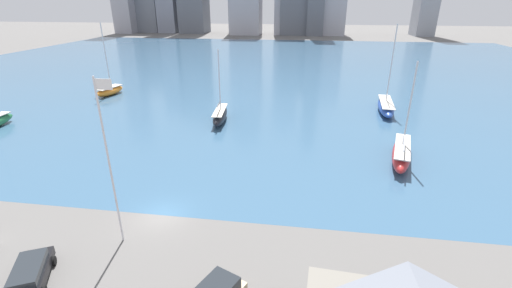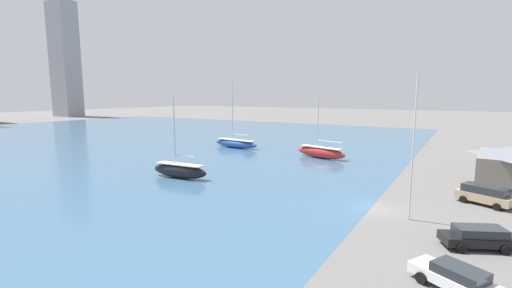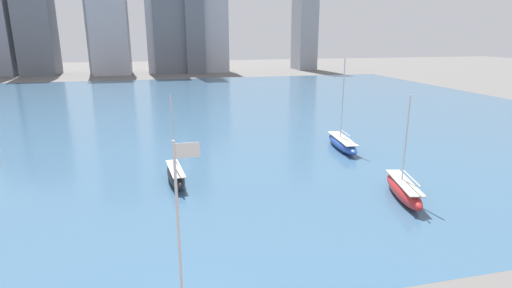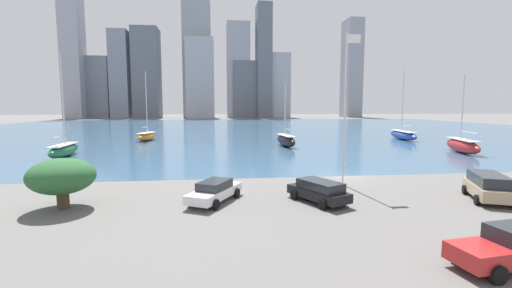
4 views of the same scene
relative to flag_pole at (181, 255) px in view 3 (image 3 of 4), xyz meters
name	(u,v)px [view 3 (image 3 of 4)]	position (x,y,z in m)	size (l,w,h in m)	color
harbor_water	(170,112)	(1.58, 73.51, -6.77)	(180.00, 140.00, 0.00)	#385B7A
flag_pole	(181,255)	(0.00, 0.00, 0.00)	(1.24, 0.14, 12.55)	silver
distant_city_skyline	(113,14)	(-17.93, 172.60, 18.53)	(166.04, 21.47, 64.79)	#9E9EA8
sailboat_red	(403,190)	(24.17, 17.37, -5.72)	(4.29, 9.81, 11.12)	#B72828
sailboat_blue	(342,143)	(26.27, 36.75, -5.83)	(3.48, 11.16, 13.62)	#284CA8
sailboat_black	(176,175)	(0.72, 27.87, -5.75)	(2.53, 8.48, 10.54)	black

